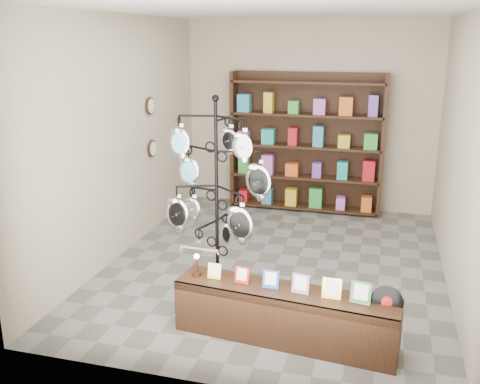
# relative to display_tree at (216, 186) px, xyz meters

# --- Properties ---
(ground) EXTENTS (5.00, 5.00, 0.00)m
(ground) POSITION_rel_display_tree_xyz_m (0.42, 1.06, -1.26)
(ground) COLOR slate
(ground) RESTS_ON ground
(room_envelope) EXTENTS (5.00, 5.00, 5.00)m
(room_envelope) POSITION_rel_display_tree_xyz_m (0.42, 1.06, 0.59)
(room_envelope) COLOR #B7AA93
(room_envelope) RESTS_ON ground
(display_tree) EXTENTS (1.12, 1.04, 2.18)m
(display_tree) POSITION_rel_display_tree_xyz_m (0.00, 0.00, 0.00)
(display_tree) COLOR black
(display_tree) RESTS_ON ground
(front_shelf) EXTENTS (2.09, 0.63, 0.73)m
(front_shelf) POSITION_rel_display_tree_xyz_m (0.85, -0.62, -1.01)
(front_shelf) COLOR black
(front_shelf) RESTS_ON ground
(back_shelving) EXTENTS (2.42, 0.36, 2.20)m
(back_shelving) POSITION_rel_display_tree_xyz_m (0.42, 3.35, -0.23)
(back_shelving) COLOR black
(back_shelving) RESTS_ON ground
(wall_clocks) EXTENTS (0.03, 0.24, 0.84)m
(wall_clocks) POSITION_rel_display_tree_xyz_m (-1.55, 1.86, 0.24)
(wall_clocks) COLOR black
(wall_clocks) RESTS_ON ground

